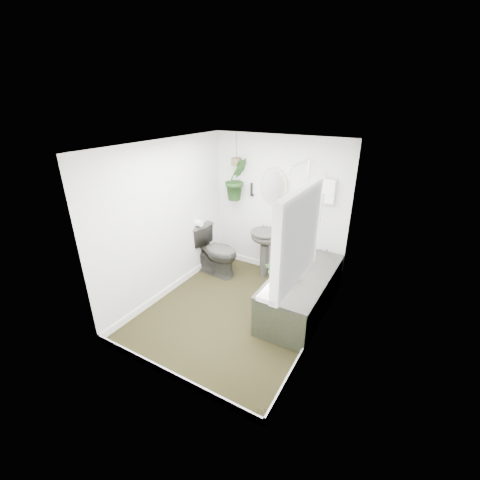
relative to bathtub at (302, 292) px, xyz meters
The scene contains 22 objects.
floor 0.99m from the bathtub, 147.99° to the right, with size 2.30×2.80×0.02m, color black.
ceiling 2.23m from the bathtub, 147.99° to the right, with size 2.30×2.80×0.02m, color white.
wall_back 1.49m from the bathtub, 131.32° to the left, with size 2.30×0.02×2.30m, color silver.
wall_front 2.24m from the bathtub, 112.73° to the right, with size 2.30×0.02×2.30m, color silver.
wall_left 2.20m from the bathtub, 165.69° to the right, with size 0.02×2.80×2.30m, color silver.
wall_right 1.06m from the bathtub, 54.25° to the right, with size 0.02×2.80×2.30m, color silver.
skirting 0.97m from the bathtub, 147.99° to the right, with size 2.30×2.80×0.10m, color white.
bathtub is the anchor object (origin of this frame).
bath_screen 1.15m from the bathtub, 123.96° to the left, with size 0.04×0.72×1.40m, color silver, non-canonical shape.
shower_box 1.51m from the bathtub, 90.00° to the left, with size 0.20×0.10×0.35m, color white.
oval_mirror 1.73m from the bathtub, 135.21° to the left, with size 0.46×0.03×0.62m, color tan.
wall_sconce 1.90m from the bathtub, 146.03° to the left, with size 0.04×0.04×0.22m, color black.
toilet_roll_holder 2.01m from the bathtub, behind, with size 0.11×0.11×0.11m, color white.
window_recess 1.84m from the bathtub, 76.41° to the right, with size 0.08×1.00×0.90m, color white.
window_sill 1.54m from the bathtub, 79.61° to the right, with size 0.18×1.00×0.04m, color white.
window_blinds 1.83m from the bathtub, 78.46° to the right, with size 0.01×0.86×0.76m, color white.
toilet 1.68m from the bathtub, 169.75° to the left, with size 0.47×0.82×0.84m, color #34342F.
pedestal_sink 1.07m from the bathtub, 145.29° to the left, with size 0.48×0.41×0.82m, color #34342F, non-canonical shape.
sill_plant 1.75m from the bathtub, 82.74° to the right, with size 0.21×0.18×0.23m, color black.
hanging_plant 2.11m from the bathtub, 153.43° to the left, with size 0.38×0.31×0.69m, color black.
soap_bottle 0.46m from the bathtub, 96.34° to the right, with size 0.08×0.08×0.18m, color black.
hanging_pot 2.29m from the bathtub, 153.43° to the left, with size 0.16×0.16×0.12m, color brown.
Camera 1 is at (1.95, -3.25, 2.80)m, focal length 24.00 mm.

